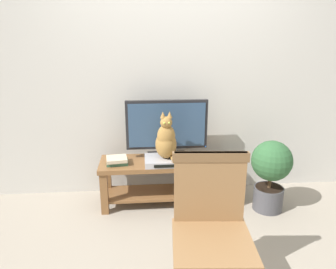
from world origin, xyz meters
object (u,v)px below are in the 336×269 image
tv_stand (168,174)px  cat (166,140)px  book_stack (117,161)px  potted_plant (271,171)px  wooden_chair (211,221)px  tv (167,128)px  media_box (166,160)px

tv_stand → cat: size_ratio=2.87×
book_stack → potted_plant: 1.48m
wooden_chair → tv_stand: bearing=97.4°
tv → book_stack: size_ratio=3.73×
media_box → potted_plant: size_ratio=0.58×
tv → potted_plant: 1.09m
cat → book_stack: cat is taller
media_box → wooden_chair: wooden_chair is taller
book_stack → tv_stand: bearing=5.7°
media_box → potted_plant: bearing=-8.7°
media_box → potted_plant: potted_plant is taller
book_stack → tv: bearing=15.8°
tv_stand → tv: (0.00, 0.09, 0.46)m
tv_stand → tv: size_ratio=1.65×
media_box → book_stack: 0.47m
tv_stand → wooden_chair: 1.28m
tv_stand → wooden_chair: size_ratio=1.40×
wooden_chair → media_box: bearing=98.9°
cat → book_stack: size_ratio=2.15×
potted_plant → cat: bearing=172.0°
tv_stand → wooden_chair: (0.16, -1.25, 0.23)m
book_stack → potted_plant: potted_plant is taller
tv → potted_plant: (0.97, -0.31, -0.36)m
tv_stand → wooden_chair: bearing=-82.6°
tv_stand → cat: (-0.02, -0.08, 0.38)m
tv_stand → book_stack: bearing=-174.3°
tv → cat: size_ratio=1.74×
cat → wooden_chair: 1.19m
tv_stand → tv: bearing=90.0°
wooden_chair → potted_plant: wooden_chair is taller
tv_stand → tv: tv is taller
tv → book_stack: bearing=-164.2°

